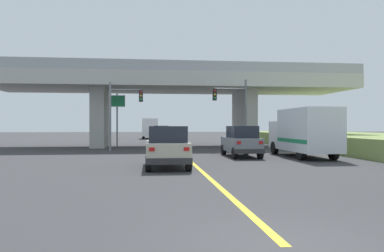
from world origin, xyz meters
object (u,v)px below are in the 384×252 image
at_px(sedan_oncoming, 161,134).
at_px(highway_sign, 117,108).
at_px(traffic_signal_farside, 121,107).
at_px(suv_crossing, 241,141).
at_px(semi_truck_distant, 150,128).
at_px(traffic_signal_nearside, 235,106).
at_px(box_truck, 304,132).
at_px(suv_lead, 167,147).

bearing_deg(sedan_oncoming, highway_sign, -112.97).
relative_size(sedan_oncoming, traffic_signal_farside, 0.85).
relative_size(suv_crossing, semi_truck_distant, 0.66).
relative_size(traffic_signal_nearside, traffic_signal_farside, 1.05).
distance_m(box_truck, traffic_signal_nearside, 7.77).
relative_size(sedan_oncoming, semi_truck_distant, 0.68).
bearing_deg(sedan_oncoming, suv_crossing, -77.32).
height_order(suv_crossing, box_truck, box_truck).
bearing_deg(sedan_oncoming, suv_lead, -90.99).
distance_m(box_truck, highway_sign, 17.24).
relative_size(highway_sign, semi_truck_distant, 0.72).
bearing_deg(sedan_oncoming, traffic_signal_farside, -104.52).
distance_m(box_truck, sedan_oncoming, 23.09).
bearing_deg(traffic_signal_farside, semi_truck_distant, 85.28).
height_order(suv_lead, traffic_signal_nearside, traffic_signal_nearside).
height_order(sedan_oncoming, traffic_signal_farside, traffic_signal_farside).
xyz_separation_m(highway_sign, semi_truck_distant, (2.95, 23.77, -1.99)).
bearing_deg(highway_sign, box_truck, -41.53).
bearing_deg(box_truck, semi_truck_distant, 105.69).
height_order(suv_lead, suv_crossing, same).
bearing_deg(traffic_signal_nearside, traffic_signal_farside, 176.37).
bearing_deg(highway_sign, suv_lead, -76.62).
distance_m(suv_crossing, sedan_oncoming, 21.10).
xyz_separation_m(suv_lead, traffic_signal_nearside, (6.08, 11.65, 2.63)).
distance_m(traffic_signal_nearside, traffic_signal_farside, 9.26).
relative_size(traffic_signal_farside, highway_sign, 1.12).
distance_m(suv_lead, sedan_oncoming, 26.17).
relative_size(suv_crossing, highway_sign, 0.91).
height_order(suv_crossing, highway_sign, highway_sign).
bearing_deg(box_truck, sedan_oncoming, 111.72).
distance_m(traffic_signal_nearside, semi_truck_distant, 29.12).
distance_m(suv_crossing, semi_truck_distant, 34.79).
relative_size(sedan_oncoming, traffic_signal_nearside, 0.81).
height_order(sedan_oncoming, semi_truck_distant, semi_truck_distant).
xyz_separation_m(sedan_oncoming, highway_sign, (-4.28, -10.09, 2.60)).
bearing_deg(suv_lead, box_truck, 27.73).
distance_m(sedan_oncoming, semi_truck_distant, 13.76).
relative_size(traffic_signal_farside, semi_truck_distant, 0.81).
height_order(suv_lead, sedan_oncoming, same).
distance_m(suv_crossing, highway_sign, 14.01).
bearing_deg(suv_crossing, highway_sign, 130.04).
bearing_deg(traffic_signal_nearside, suv_crossing, -99.34).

